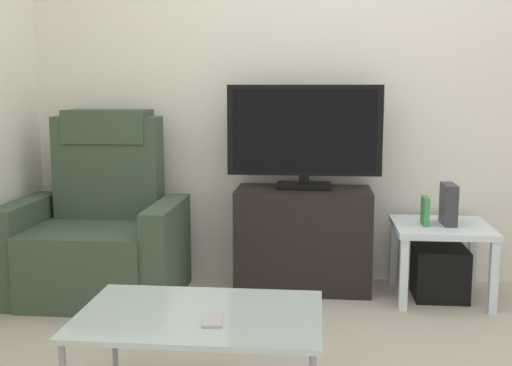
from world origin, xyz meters
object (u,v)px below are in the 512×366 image
subwoofer_box (440,273)px  book_upright (425,211)px  game_console (449,204)px  side_table (441,236)px  tv_stand (303,239)px  cell_phone (213,319)px  coffee_table (200,319)px  television (304,134)px  recliner_armchair (100,231)px

subwoofer_box → book_upright: 0.38m
subwoofer_box → game_console: game_console is taller
subwoofer_box → book_upright: bearing=-168.7°
book_upright → side_table: bearing=11.3°
tv_stand → cell_phone: size_ratio=5.36×
tv_stand → side_table: size_ratio=1.49×
game_console → cell_phone: (-1.11, -1.51, -0.16)m
tv_stand → side_table: tv_stand is taller
game_console → coffee_table: size_ratio=0.26×
game_console → television: bearing=172.6°
tv_stand → television: 0.63m
television → cell_phone: size_ratio=6.11×
television → cell_phone: 1.73m
television → coffee_table: 1.69m
game_console → coffee_table: (-1.18, -1.44, -0.19)m
game_console → book_upright: bearing=-167.5°
side_table → tv_stand: bearing=172.9°
side_table → book_upright: bearing=-168.7°
side_table → coffee_table: (-1.14, -1.43, -0.01)m
television → game_console: bearing=-7.4°
side_table → subwoofer_box: bearing=-116.6°
tv_stand → book_upright: 0.74m
recliner_armchair → cell_phone: (0.91, -1.40, 0.02)m
tv_stand → coffee_table: (-0.34, -1.53, 0.05)m
recliner_armchair → book_upright: recliner_armchair is taller
recliner_armchair → subwoofer_box: bearing=-6.2°
subwoofer_box → coffee_table: coffee_table is taller
tv_stand → subwoofer_box: size_ratio=2.70×
side_table → cell_phone: (-1.08, -1.50, 0.02)m
book_upright → game_console: bearing=12.5°
recliner_armchair → book_upright: (1.89, 0.08, 0.14)m
recliner_armchair → game_console: (2.03, 0.11, 0.18)m
side_table → subwoofer_box: size_ratio=1.81×
tv_stand → cell_phone: 1.63m
tv_stand → cell_phone: tv_stand is taller
book_upright → cell_phone: (-0.98, -1.48, -0.12)m
side_table → subwoofer_box: (-0.00, -0.00, -0.22)m
tv_stand → book_upright: (0.70, -0.12, 0.21)m
tv_stand → recliner_armchair: size_ratio=0.74×
tv_stand → game_console: size_ratio=3.44×
book_upright → coffee_table: book_upright is taller
tv_stand → recliner_armchair: bearing=-170.4°
television → subwoofer_box: (0.80, -0.12, -0.79)m
television → recliner_armchair: 1.34m
recliner_armchair → game_console: bearing=-5.9°
television → cell_phone: bearing=-99.9°
game_console → subwoofer_box: bearing=-164.1°
subwoofer_box → game_console: size_ratio=1.28×
recliner_armchair → television: bearing=1.3°
recliner_armchair → coffee_table: 1.58m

